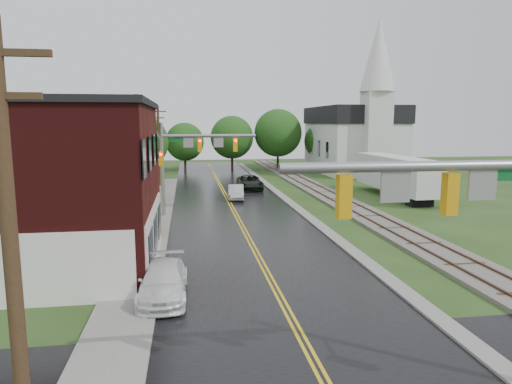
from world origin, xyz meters
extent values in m
cube|color=black|center=(0.00, 30.00, 0.00)|extent=(10.00, 90.00, 0.02)
cube|color=gray|center=(5.40, 35.00, 0.00)|extent=(0.80, 70.00, 0.12)
cube|color=gray|center=(-6.20, 25.00, 0.00)|extent=(2.40, 50.00, 0.12)
cube|color=#410E0E|center=(-12.50, 15.00, 4.00)|extent=(14.00, 10.00, 8.00)
cube|color=silver|center=(-5.45, 15.00, 1.50)|extent=(0.10, 9.50, 3.00)
cube|color=tan|center=(-11.00, 26.00, 3.20)|extent=(8.00, 7.00, 6.40)
cube|color=#3F0F0C|center=(-10.00, 35.00, 2.20)|extent=(7.00, 6.00, 4.40)
cube|color=silver|center=(20.00, 55.00, 3.50)|extent=(10.00, 16.00, 7.00)
cube|color=black|center=(20.00, 55.00, 8.20)|extent=(10.40, 16.40, 2.40)
cube|color=silver|center=(20.00, 47.00, 5.50)|extent=(3.20, 3.20, 11.00)
cone|color=silver|center=(20.00, 47.00, 15.50)|extent=(4.40, 4.40, 9.00)
cube|color=#59544C|center=(10.00, 35.00, 0.10)|extent=(3.20, 80.00, 0.20)
cube|color=#4C3828|center=(9.28, 35.00, 0.24)|extent=(0.10, 80.00, 0.12)
cube|color=#4C3828|center=(10.72, 35.00, 0.24)|extent=(0.10, 80.00, 0.12)
cylinder|color=gray|center=(2.00, 2.00, 6.20)|extent=(7.20, 0.26, 0.26)
cube|color=orange|center=(2.72, 2.00, 5.50)|extent=(0.32, 0.30, 1.05)
cube|color=orange|center=(-0.02, 2.00, 5.50)|extent=(0.32, 0.30, 1.05)
cube|color=gray|center=(3.58, 2.00, 5.70)|extent=(0.75, 0.06, 0.75)
cube|color=gray|center=(1.28, 2.00, 5.70)|extent=(0.75, 0.06, 0.75)
cube|color=#0C5926|center=(4.30, 2.00, 5.95)|extent=(1.40, 0.04, 0.30)
cylinder|color=gray|center=(-5.60, 27.00, 3.60)|extent=(0.28, 0.28, 7.20)
cylinder|color=gray|center=(-2.00, 27.00, 6.20)|extent=(7.20, 0.26, 0.26)
cube|color=orange|center=(-2.72, 27.00, 5.50)|extent=(0.32, 0.30, 1.05)
cube|color=orange|center=(0.02, 27.00, 5.50)|extent=(0.32, 0.30, 1.05)
cube|color=gray|center=(-3.58, 27.00, 5.70)|extent=(0.75, 0.06, 0.75)
cube|color=gray|center=(-1.28, 27.00, 5.70)|extent=(0.75, 0.06, 0.75)
cube|color=#0C5926|center=(-4.30, 27.00, 5.95)|extent=(1.40, 0.04, 0.30)
sphere|color=#FF0C0C|center=(-2.72, 26.82, 5.83)|extent=(0.20, 0.20, 0.20)
cylinder|color=#382616|center=(-6.80, 0.00, 4.50)|extent=(0.28, 0.28, 9.00)
cylinder|color=#382616|center=(-6.80, 22.00, 4.50)|extent=(0.28, 0.28, 9.00)
cube|color=#382616|center=(-6.80, 22.00, 8.40)|extent=(1.80, 0.12, 0.12)
cube|color=#382616|center=(-6.80, 22.00, 7.70)|extent=(1.40, 0.12, 0.12)
cylinder|color=#382616|center=(-6.80, 44.00, 4.50)|extent=(0.28, 0.28, 9.00)
cube|color=#382616|center=(-6.80, 44.00, 8.40)|extent=(1.80, 0.12, 0.12)
cube|color=#382616|center=(-6.80, 44.00, 7.70)|extent=(1.40, 0.12, 0.12)
cylinder|color=black|center=(-18.00, 32.00, 1.71)|extent=(0.36, 0.36, 3.42)
sphere|color=#144818|center=(-18.00, 32.00, 5.89)|extent=(7.60, 7.60, 7.60)
sphere|color=#144818|center=(-17.40, 31.60, 5.23)|extent=(5.32, 5.32, 5.32)
cylinder|color=black|center=(-14.00, 40.00, 1.35)|extent=(0.36, 0.36, 2.70)
sphere|color=#144818|center=(-14.00, 40.00, 4.65)|extent=(6.00, 6.00, 6.00)
sphere|color=#144818|center=(-13.40, 39.60, 4.12)|extent=(4.20, 4.20, 4.20)
cylinder|color=black|center=(-9.00, 46.00, 1.44)|extent=(0.36, 0.36, 2.88)
sphere|color=#144818|center=(-9.00, 46.00, 4.96)|extent=(6.40, 6.40, 6.40)
sphere|color=#144818|center=(-8.40, 45.60, 4.40)|extent=(4.48, 4.48, 4.48)
imported|color=black|center=(2.95, 40.13, 0.76)|extent=(2.65, 5.51, 1.52)
imported|color=#AEAEB3|center=(0.80, 34.15, 0.67)|extent=(1.80, 4.19, 1.34)
imported|color=white|center=(-4.80, 10.24, 0.69)|extent=(2.02, 4.81, 1.39)
cube|color=black|center=(16.23, 28.20, 0.40)|extent=(2.08, 1.25, 0.80)
cylinder|color=gray|center=(16.23, 36.08, 0.40)|extent=(0.16, 0.16, 0.80)
cube|color=silver|center=(16.23, 32.93, 2.38)|extent=(3.03, 12.67, 3.15)
cylinder|color=orange|center=(-5.00, 10.00, 0.51)|extent=(0.60, 0.60, 1.02)
camera|label=1|loc=(-3.70, -8.30, 7.27)|focal=32.00mm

